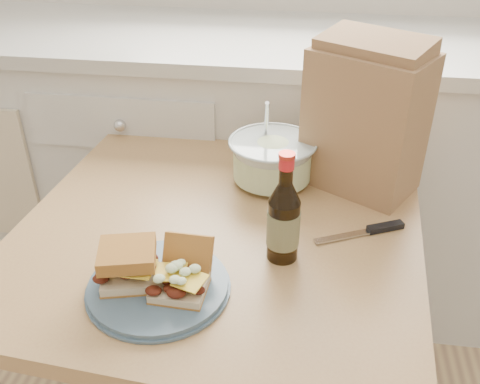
# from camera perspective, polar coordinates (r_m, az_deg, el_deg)

# --- Properties ---
(cabinet_run) EXTENTS (2.50, 0.64, 0.94)m
(cabinet_run) POSITION_cam_1_polar(r_m,az_deg,el_deg) (1.89, 5.93, 2.49)
(cabinet_run) COLOR silver
(cabinet_run) RESTS_ON ground
(dining_table) EXTENTS (0.93, 0.93, 0.72)m
(dining_table) POSITION_cam_1_polar(r_m,az_deg,el_deg) (1.24, -2.11, -7.40)
(dining_table) COLOR tan
(dining_table) RESTS_ON ground
(plate) EXTENTS (0.26, 0.26, 0.02)m
(plate) POSITION_cam_1_polar(r_m,az_deg,el_deg) (1.01, -8.69, -9.91)
(plate) COLOR #475F73
(plate) RESTS_ON dining_table
(sandwich_left) EXTENTS (0.12, 0.11, 0.07)m
(sandwich_left) POSITION_cam_1_polar(r_m,az_deg,el_deg) (1.00, -11.80, -7.54)
(sandwich_left) COLOR #CEB491
(sandwich_left) RESTS_ON plate
(sandwich_right) EXTENTS (0.10, 0.13, 0.08)m
(sandwich_right) POSITION_cam_1_polar(r_m,az_deg,el_deg) (0.98, -6.18, -8.59)
(sandwich_right) COLOR #CEB491
(sandwich_right) RESTS_ON plate
(coleslaw_bowl) EXTENTS (0.21, 0.21, 0.21)m
(coleslaw_bowl) POSITION_cam_1_polar(r_m,az_deg,el_deg) (1.30, 3.45, 3.28)
(coleslaw_bowl) COLOR #B3C1BE
(coleslaw_bowl) RESTS_ON dining_table
(beer_bottle) EXTENTS (0.07, 0.07, 0.23)m
(beer_bottle) POSITION_cam_1_polar(r_m,az_deg,el_deg) (1.03, 4.67, -3.02)
(beer_bottle) COLOR black
(beer_bottle) RESTS_ON dining_table
(knife) EXTENTS (0.19, 0.10, 0.01)m
(knife) POSITION_cam_1_polar(r_m,az_deg,el_deg) (1.18, 14.16, -3.89)
(knife) COLOR silver
(knife) RESTS_ON dining_table
(paper_bag) EXTENTS (0.30, 0.27, 0.33)m
(paper_bag) POSITION_cam_1_polar(r_m,az_deg,el_deg) (1.27, 13.19, 7.30)
(paper_bag) COLOR #A97552
(paper_bag) RESTS_ON dining_table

